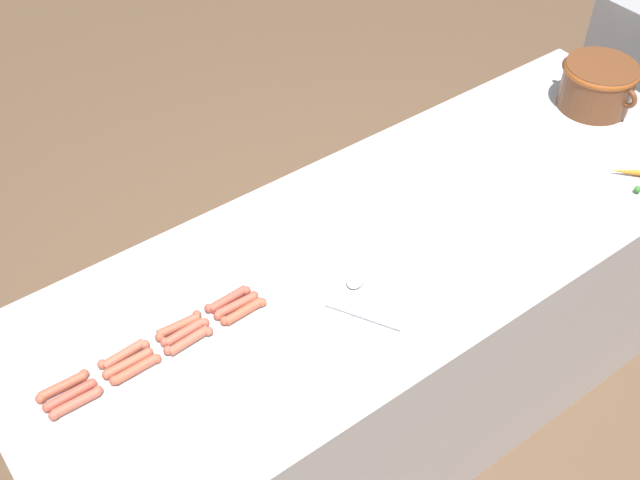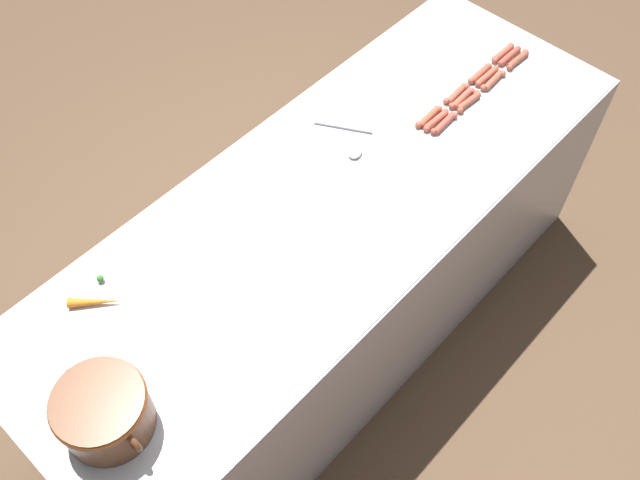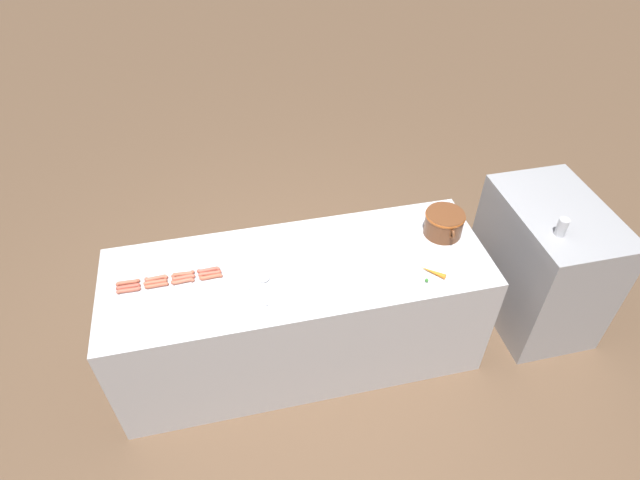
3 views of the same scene
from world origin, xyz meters
TOP-DOWN VIEW (x-y plane):
  - ground_plane at (0.00, 0.00)m, footprint 20.00×20.00m
  - griddle_counter at (0.00, 0.00)m, footprint 0.87×2.44m
  - hot_dog_0 at (-0.08, -1.03)m, footprint 0.03×0.14m
  - hot_dog_1 at (-0.08, -0.86)m, footprint 0.03×0.14m
  - hot_dog_2 at (-0.07, -0.70)m, footprint 0.03×0.14m
  - hot_dog_3 at (-0.08, -0.55)m, footprint 0.03×0.14m
  - hot_dog_4 at (-0.04, -1.03)m, footprint 0.03×0.14m
  - hot_dog_5 at (-0.04, -0.87)m, footprint 0.03×0.14m
  - hot_dog_6 at (-0.04, -0.70)m, footprint 0.03×0.14m
  - hot_dog_7 at (-0.04, -0.54)m, footprint 0.03×0.14m
  - hot_dog_8 at (-0.01, -1.02)m, footprint 0.03×0.14m
  - hot_dog_9 at (-0.01, -0.86)m, footprint 0.03×0.14m
  - hot_dog_10 at (-0.01, -0.71)m, footprint 0.03×0.14m
  - hot_dog_11 at (-0.01, -0.54)m, footprint 0.03×0.14m
  - bean_pot at (-0.10, 1.01)m, footprint 0.33×0.26m
  - serving_spoon at (0.11, -0.24)m, footprint 0.25×0.17m
  - carrot at (0.25, 0.80)m, footprint 0.14×0.14m

SIDE VIEW (x-z plane):
  - ground_plane at x=0.00m, z-range 0.00..0.00m
  - griddle_counter at x=0.00m, z-range 0.00..0.90m
  - serving_spoon at x=0.11m, z-range 0.90..0.91m
  - hot_dog_0 at x=-0.08m, z-range 0.90..0.92m
  - hot_dog_1 at x=-0.08m, z-range 0.90..0.92m
  - hot_dog_2 at x=-0.07m, z-range 0.90..0.92m
  - hot_dog_3 at x=-0.08m, z-range 0.90..0.92m
  - hot_dog_4 at x=-0.04m, z-range 0.90..0.92m
  - hot_dog_5 at x=-0.04m, z-range 0.90..0.92m
  - hot_dog_6 at x=-0.04m, z-range 0.90..0.92m
  - hot_dog_7 at x=-0.04m, z-range 0.90..0.92m
  - hot_dog_8 at x=-0.01m, z-range 0.90..0.92m
  - hot_dog_9 at x=-0.01m, z-range 0.90..0.92m
  - hot_dog_10 at x=-0.01m, z-range 0.90..0.92m
  - hot_dog_11 at x=-0.01m, z-range 0.90..0.92m
  - carrot at x=0.25m, z-range 0.90..0.93m
  - bean_pot at x=-0.10m, z-range 0.91..1.08m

